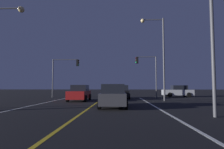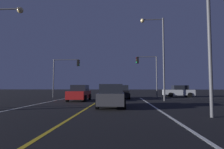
# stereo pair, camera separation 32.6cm
# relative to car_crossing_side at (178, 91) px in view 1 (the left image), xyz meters

# --- Properties ---
(lane_edge_right) EXTENTS (0.16, 32.48, 0.01)m
(lane_edge_right) POSITION_rel_car_crossing_side_xyz_m (-5.91, -19.20, -0.82)
(lane_edge_right) COLOR silver
(lane_edge_right) RESTS_ON ground
(lane_center_divider) EXTENTS (0.16, 32.48, 0.01)m
(lane_center_divider) POSITION_rel_car_crossing_side_xyz_m (-10.79, -19.20, -0.82)
(lane_center_divider) COLOR gold
(lane_center_divider) RESTS_ON ground
(car_crossing_side) EXTENTS (4.30, 2.02, 1.70)m
(car_crossing_side) POSITION_rel_car_crossing_side_xyz_m (0.00, 0.00, 0.00)
(car_crossing_side) COLOR black
(car_crossing_side) RESTS_ON ground
(car_lead_same_lane) EXTENTS (2.02, 4.30, 1.70)m
(car_lead_same_lane) POSITION_rel_car_crossing_side_xyz_m (-9.08, -14.34, 0.00)
(car_lead_same_lane) COLOR black
(car_lead_same_lane) RESTS_ON ground
(car_oncoming) EXTENTS (2.02, 4.30, 1.70)m
(car_oncoming) POSITION_rel_car_crossing_side_xyz_m (-12.90, -8.23, 0.00)
(car_oncoming) COLOR black
(car_oncoming) RESTS_ON ground
(car_ahead_far) EXTENTS (2.02, 4.30, 1.70)m
(car_ahead_far) POSITION_rel_car_crossing_side_xyz_m (-8.37, -4.23, 0.00)
(car_ahead_far) COLOR black
(car_ahead_far) RESTS_ON ground
(traffic_light_near_right) EXTENTS (2.88, 0.36, 5.66)m
(traffic_light_near_right) POSITION_rel_car_crossing_side_xyz_m (-4.93, -2.45, 3.35)
(traffic_light_near_right) COLOR #4C4C51
(traffic_light_near_right) RESTS_ON ground
(traffic_light_near_left) EXTENTS (3.79, 0.36, 5.34)m
(traffic_light_near_left) POSITION_rel_car_crossing_side_xyz_m (-16.14, -2.45, 3.18)
(traffic_light_near_left) COLOR #4C4C51
(traffic_light_near_left) RESTS_ON ground
(street_lamp_right_near) EXTENTS (2.50, 0.44, 7.85)m
(street_lamp_right_near) POSITION_rel_car_crossing_side_xyz_m (-4.43, -18.63, 4.20)
(street_lamp_right_near) COLOR #4C4C51
(street_lamp_right_near) RESTS_ON ground
(street_lamp_left_mid) EXTENTS (2.38, 0.44, 7.30)m
(street_lamp_left_mid) POSITION_rel_car_crossing_side_xyz_m (-17.15, -15.43, 3.89)
(street_lamp_left_mid) COLOR #4C4C51
(street_lamp_left_mid) RESTS_ON ground
(street_lamp_right_far) EXTENTS (2.54, 0.44, 8.98)m
(street_lamp_right_far) POSITION_rel_car_crossing_side_xyz_m (-4.39, -8.02, 4.81)
(street_lamp_right_far) COLOR #4C4C51
(street_lamp_right_far) RESTS_ON ground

